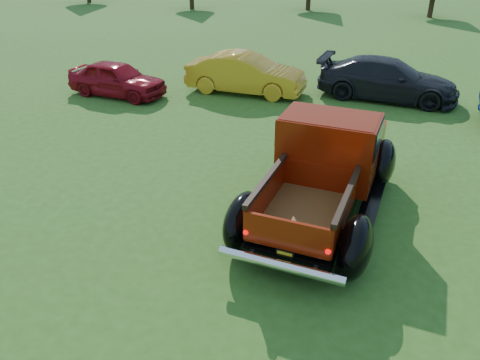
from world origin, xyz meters
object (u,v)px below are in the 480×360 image
Objects in this scene: show_car_red at (117,79)px; show_car_yellow at (246,74)px; show_car_grey at (388,79)px; pickup_truck at (327,164)px.

show_car_red is 0.84× the size of show_car_yellow.
show_car_yellow is at bearing 105.11° from show_car_grey.
pickup_truck reaches higher than show_car_grey.
pickup_truck is 1.57× the size of show_car_red.
show_car_red is (-8.56, 5.80, -0.37)m from pickup_truck.
pickup_truck reaches higher than show_car_yellow.
pickup_truck is 10.35m from show_car_red.
show_car_grey is at bearing -68.51° from show_car_red.
pickup_truck is at bearing -149.20° from show_car_yellow.
pickup_truck is at bearing -116.96° from show_car_red.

